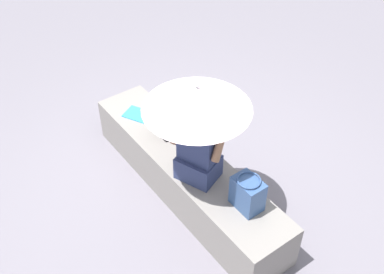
{
  "coord_description": "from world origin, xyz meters",
  "views": [
    {
      "loc": [
        -2.59,
        1.84,
        3.5
      ],
      "look_at": [
        -0.13,
        0.03,
        0.82
      ],
      "focal_mm": 44.46,
      "sensor_mm": 36.0,
      "label": 1
    }
  ],
  "objects": [
    {
      "name": "magazine",
      "position": [
        0.79,
        0.03,
        0.47
      ],
      "size": [
        0.34,
        0.31,
        0.01
      ],
      "primitive_type": "cube",
      "rotation": [
        0.0,
        0.0,
        0.48
      ],
      "color": "#339ED1",
      "rests_on": "stone_bench"
    },
    {
      "name": "handbag_black",
      "position": [
        -0.77,
        -0.06,
        0.62
      ],
      "size": [
        0.26,
        0.19,
        0.31
      ],
      "color": "#335184",
      "rests_on": "stone_bench"
    },
    {
      "name": "person_seated",
      "position": [
        -0.26,
        0.05,
        0.85
      ],
      "size": [
        0.51,
        0.38,
        0.9
      ],
      "color": "navy",
      "rests_on": "stone_bench"
    },
    {
      "name": "tote_bag_canvas",
      "position": [
        0.39,
        -0.02,
        0.63
      ],
      "size": [
        0.23,
        0.17,
        0.33
      ],
      "color": "black",
      "rests_on": "stone_bench"
    },
    {
      "name": "ground_plane",
      "position": [
        0.0,
        0.0,
        0.0
      ],
      "size": [
        14.0,
        14.0,
        0.0
      ],
      "primitive_type": "plane",
      "color": "slate"
    },
    {
      "name": "parasol",
      "position": [
        -0.25,
        0.06,
        1.32
      ],
      "size": [
        0.88,
        0.88,
        0.98
      ],
      "color": "#B7B7BC",
      "rests_on": "stone_bench"
    },
    {
      "name": "stone_bench",
      "position": [
        0.0,
        0.0,
        0.23
      ],
      "size": [
        2.47,
        0.53,
        0.47
      ],
      "primitive_type": "cube",
      "color": "gray",
      "rests_on": "ground"
    }
  ]
}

